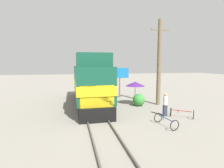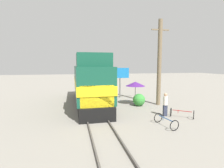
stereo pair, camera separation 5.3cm
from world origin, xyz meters
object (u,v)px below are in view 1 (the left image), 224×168
Objects in this scene: billboard_sign at (120,75)px; bicycle at (182,113)px; person_bystander at (165,103)px; bicycle_spare at (166,121)px; locomotive at (89,84)px; utility_pole at (159,62)px; vendor_umbrella at (135,84)px.

bicycle is at bearing -75.26° from billboard_sign.
person_bystander reaches higher than bicycle_spare.
bicycle_spare is (4.22, -7.42, -1.73)m from locomotive.
utility_pole reaches higher than locomotive.
utility_pole is 4.65× the size of bicycle_spare.
billboard_sign reaches higher than bicycle.
billboard_sign is at bearing -126.23° from bicycle.
locomotive is 3.44× the size of billboard_sign.
bicycle_spare is at bearing -88.86° from billboard_sign.
bicycle is (1.05, -0.65, -0.67)m from person_bystander.
billboard_sign is (-2.70, 4.73, -1.47)m from utility_pole.
utility_pole is at bearing -60.26° from billboard_sign.
bicycle is at bearing -153.94° from bicycle_spare.
billboard_sign is (4.01, 3.12, 0.68)m from locomotive.
vendor_umbrella is 4.24m from billboard_sign.
billboard_sign reaches higher than bicycle_spare.
billboard_sign reaches higher than person_bystander.
vendor_umbrella is at bearing -99.58° from bicycle_spare.
utility_pole is at bearing -14.12° from vendor_umbrella.
utility_pole reaches higher than billboard_sign.
person_bystander is at bearing -82.55° from bicycle.
bicycle is at bearing -94.04° from utility_pole.
vendor_umbrella is 1.36× the size of bicycle.
vendor_umbrella is 4.51m from person_bystander.
vendor_umbrella is at bearing -83.80° from billboard_sign.
bicycle_spare is (-2.49, -5.81, -3.89)m from utility_pole.
locomotive is 8.71m from bicycle_spare.
utility_pole is 4.88× the size of bicycle.
billboard_sign is at bearing 119.74° from utility_pole.
utility_pole reaches higher than bicycle_spare.
bicycle_spare is at bearing -118.48° from person_bystander.
bicycle is at bearing -68.53° from vendor_umbrella.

